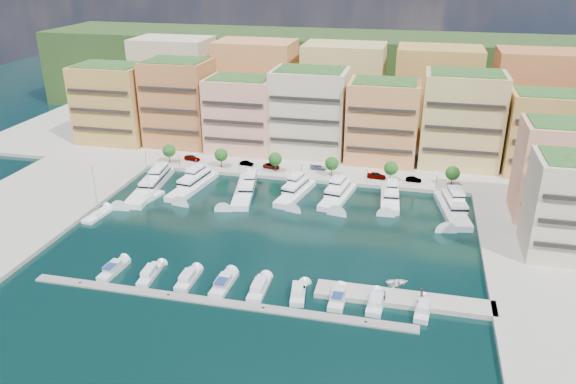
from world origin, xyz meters
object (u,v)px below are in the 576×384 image
tree_0 (169,151)px  tender_3 (424,293)px  cruiser_1 (114,270)px  cruiser_4 (224,284)px  sailboat_1 (98,216)px  car_4 (377,175)px  yacht_5 (390,197)px  tender_2 (397,282)px  tree_5 (453,173)px  tree_1 (221,155)px  cruiser_8 (376,304)px  person_1 (421,293)px  cruiser_3 (188,279)px  cruiser_7 (338,299)px  cruiser_2 (150,274)px  yacht_6 (452,207)px  lamppost_4 (437,178)px  lamppost_2 (301,167)px  yacht_2 (245,189)px  car_0 (192,158)px  tree_3 (332,164)px  yacht_1 (194,184)px  yacht_3 (296,191)px  cruiser_9 (423,310)px  person_0 (385,296)px  car_3 (318,167)px  lamppost_3 (367,173)px  sailboat_2 (149,198)px  lamppost_1 (239,162)px  car_2 (271,166)px  yacht_4 (338,195)px  tree_2 (275,159)px  car_1 (247,163)px  lamppost_0 (179,157)px  car_5 (413,179)px

tree_0 → tender_3: (73.58, -52.50, -4.30)m
cruiser_1 → cruiser_4: (22.81, -0.01, -0.00)m
sailboat_1 → car_4: (62.70, 37.44, 1.55)m
yacht_5 → tender_2: 38.76m
tree_5 → cruiser_4: (-43.19, -58.12, -4.17)m
tree_1 → car_4: tree_1 is taller
cruiser_8 → person_1: bearing=21.6°
cruiser_3 → cruiser_7: (28.86, -0.01, 0.02)m
cruiser_2 → cruiser_4: bearing=-0.1°
yacht_6 → sailboat_1: sailboat_1 is taller
lamppost_4 → sailboat_1: (-78.47, -33.79, -3.51)m
lamppost_2 → yacht_2: yacht_2 is taller
cruiser_3 → car_0: 65.97m
tree_3 → yacht_1: bearing=-158.1°
yacht_3 → cruiser_9: (32.66, -45.40, -0.66)m
yacht_2 → person_1: size_ratio=11.18×
person_0 → cruiser_8: bearing=99.0°
car_3 → person_0: person_0 is taller
cruiser_1 → cruiser_4: 22.81m
lamppost_3 → cruiser_4: lamppost_3 is taller
sailboat_2 → car_3: 47.85m
car_3 → lamppost_4: bearing=-103.9°
lamppost_1 → car_2: bearing=29.8°
lamppost_3 → car_2: lamppost_3 is taller
lamppost_3 → yacht_2: bearing=-158.5°
yacht_1 → person_1: bearing=-34.4°
yacht_4 → tree_5: bearing=23.8°
cruiser_3 → sailboat_2: bearing=125.8°
yacht_5 → sailboat_2: size_ratio=1.16×
tree_2 → cruiser_2: tree_2 is taller
yacht_2 → car_1: size_ratio=5.44×
lamppost_0 → person_1: lamppost_0 is taller
tree_2 → yacht_1: bearing=-143.4°
lamppost_0 → tender_2: lamppost_0 is taller
lamppost_1 → yacht_6: bearing=-11.4°
car_3 → lamppost_0: bearing=97.7°
cruiser_3 → person_0: person_0 is taller
yacht_5 → car_1: (-42.12, 14.31, 0.45)m
tree_5 → sailboat_2: sailboat_2 is taller
car_1 → cruiser_3: bearing=-168.7°
car_4 → car_5: size_ratio=1.22×
lamppost_2 → cruiser_3: lamppost_2 is taller
tree_2 → car_2: tree_2 is taller
lamppost_2 → lamppost_4: (36.00, 0.00, 0.00)m
tree_3 → cruiser_4: (-11.19, -58.12, -4.17)m
lamppost_1 → cruiser_2: size_ratio=0.49×
car_1 → car_2: bearing=-89.2°
cruiser_2 → tree_0: bearing=110.5°
tree_3 → yacht_3: size_ratio=0.31×
tree_0 → cruiser_1: size_ratio=0.66×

